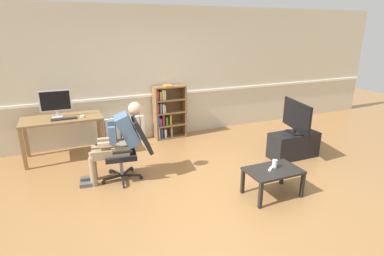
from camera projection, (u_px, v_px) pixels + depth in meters
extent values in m
plane|color=olive|center=(206.00, 192.00, 4.43)|extent=(18.00, 18.00, 0.00)
cube|color=beige|center=(151.00, 74.00, 6.33)|extent=(12.00, 0.10, 2.70)
cube|color=white|center=(153.00, 95.00, 6.40)|extent=(12.00, 0.03, 0.05)
cube|color=olive|center=(23.00, 150.00, 5.02)|extent=(0.06, 0.06, 0.72)
cube|color=olive|center=(103.00, 139.00, 5.50)|extent=(0.06, 0.06, 0.72)
cube|color=olive|center=(99.00, 129.00, 6.02)|extent=(0.06, 0.06, 0.72)
cube|color=olive|center=(26.00, 138.00, 5.54)|extent=(0.06, 0.06, 0.72)
cube|color=olive|center=(62.00, 119.00, 5.40)|extent=(1.36, 0.67, 0.04)
cube|color=silver|center=(58.00, 117.00, 5.42)|extent=(0.18, 0.14, 0.01)
cube|color=silver|center=(57.00, 113.00, 5.42)|extent=(0.04, 0.02, 0.10)
cube|color=silver|center=(55.00, 101.00, 5.35)|extent=(0.52, 0.02, 0.37)
cube|color=black|center=(55.00, 101.00, 5.34)|extent=(0.48, 0.00, 0.33)
cube|color=black|center=(64.00, 119.00, 5.29)|extent=(0.43, 0.12, 0.02)
cube|color=white|center=(82.00, 116.00, 5.41)|extent=(0.06, 0.10, 0.03)
cube|color=brown|center=(155.00, 114.00, 6.37)|extent=(0.03, 0.28, 1.12)
cube|color=brown|center=(184.00, 111.00, 6.61)|extent=(0.03, 0.28, 1.12)
cube|color=brown|center=(168.00, 111.00, 6.61)|extent=(0.64, 0.02, 1.12)
cube|color=brown|center=(170.00, 136.00, 6.66)|extent=(0.61, 0.28, 0.03)
cube|color=brown|center=(170.00, 124.00, 6.57)|extent=(0.61, 0.28, 0.03)
cube|color=brown|center=(170.00, 112.00, 6.49)|extent=(0.61, 0.28, 0.03)
cube|color=brown|center=(169.00, 100.00, 6.40)|extent=(0.61, 0.28, 0.03)
cube|color=brown|center=(169.00, 87.00, 6.32)|extent=(0.61, 0.28, 0.03)
cube|color=white|center=(158.00, 132.00, 6.51)|extent=(0.03, 0.19, 0.23)
cube|color=#2D519E|center=(158.00, 120.00, 6.44)|extent=(0.04, 0.19, 0.23)
cube|color=red|center=(157.00, 108.00, 6.36)|extent=(0.03, 0.19, 0.20)
cube|color=red|center=(157.00, 95.00, 6.26)|extent=(0.04, 0.19, 0.20)
cube|color=#2D519E|center=(161.00, 132.00, 6.55)|extent=(0.04, 0.19, 0.21)
cube|color=#89428E|center=(160.00, 121.00, 6.47)|extent=(0.04, 0.19, 0.16)
cube|color=#6699A3|center=(160.00, 108.00, 6.37)|extent=(0.03, 0.19, 0.21)
cube|color=beige|center=(160.00, 96.00, 6.29)|extent=(0.03, 0.19, 0.18)
cube|color=white|center=(164.00, 133.00, 6.58)|extent=(0.04, 0.19, 0.18)
cube|color=red|center=(162.00, 120.00, 6.48)|extent=(0.04, 0.19, 0.23)
cube|color=white|center=(162.00, 108.00, 6.38)|extent=(0.03, 0.19, 0.19)
cube|color=gold|center=(162.00, 95.00, 6.29)|extent=(0.04, 0.19, 0.22)
cube|color=red|center=(165.00, 133.00, 6.60)|extent=(0.04, 0.19, 0.16)
cube|color=#38844C|center=(166.00, 121.00, 6.49)|extent=(0.04, 0.19, 0.18)
cube|color=beige|center=(164.00, 109.00, 6.40)|extent=(0.02, 0.19, 0.16)
cube|color=beige|center=(164.00, 95.00, 6.32)|extent=(0.04, 0.19, 0.20)
cube|color=beige|center=(170.00, 131.00, 6.63)|extent=(0.02, 0.19, 0.23)
cube|color=gold|center=(170.00, 119.00, 6.54)|extent=(0.03, 0.19, 0.21)
cube|color=orange|center=(168.00, 85.00, 6.30)|extent=(0.16, 0.22, 0.02)
cube|color=white|center=(102.00, 132.00, 6.16)|extent=(0.08, 0.08, 0.52)
cube|color=white|center=(108.00, 132.00, 6.20)|extent=(0.08, 0.08, 0.52)
cube|color=white|center=(113.00, 131.00, 6.23)|extent=(0.08, 0.08, 0.52)
cube|color=white|center=(118.00, 130.00, 6.27)|extent=(0.08, 0.08, 0.52)
cube|color=white|center=(123.00, 130.00, 6.31)|extent=(0.08, 0.08, 0.52)
cube|color=white|center=(128.00, 129.00, 6.35)|extent=(0.08, 0.08, 0.52)
cube|color=white|center=(133.00, 129.00, 6.39)|extent=(0.08, 0.08, 0.52)
cube|color=white|center=(138.00, 128.00, 6.43)|extent=(0.08, 0.08, 0.52)
cube|color=white|center=(142.00, 127.00, 6.47)|extent=(0.08, 0.08, 0.52)
cube|color=black|center=(123.00, 179.00, 4.66)|extent=(0.07, 0.30, 0.02)
cylinder|color=black|center=(124.00, 186.00, 4.53)|extent=(0.03, 0.06, 0.06)
cube|color=black|center=(132.00, 175.00, 4.79)|extent=(0.29, 0.16, 0.02)
cylinder|color=black|center=(141.00, 177.00, 4.80)|extent=(0.06, 0.04, 0.06)
cube|color=black|center=(127.00, 171.00, 4.93)|extent=(0.23, 0.24, 0.02)
cylinder|color=black|center=(132.00, 169.00, 5.07)|extent=(0.05, 0.06, 0.06)
cube|color=black|center=(116.00, 172.00, 4.88)|extent=(0.18, 0.28, 0.02)
cylinder|color=black|center=(110.00, 172.00, 4.98)|extent=(0.05, 0.06, 0.06)
cube|color=black|center=(113.00, 178.00, 4.71)|extent=(0.30, 0.09, 0.02)
cylinder|color=black|center=(104.00, 182.00, 4.64)|extent=(0.06, 0.03, 0.06)
cylinder|color=gray|center=(121.00, 166.00, 4.74)|extent=(0.05, 0.05, 0.30)
cube|color=black|center=(121.00, 155.00, 4.69)|extent=(0.51, 0.51, 0.07)
cube|color=black|center=(142.00, 135.00, 4.69)|extent=(0.33, 0.47, 0.54)
cube|color=black|center=(120.00, 140.00, 4.88)|extent=(0.28, 0.08, 0.03)
cube|color=black|center=(122.00, 152.00, 4.41)|extent=(0.28, 0.08, 0.03)
cube|color=#937F60|center=(120.00, 148.00, 4.65)|extent=(0.30, 0.37, 0.14)
cube|color=#476689|center=(128.00, 129.00, 4.60)|extent=(0.41, 0.38, 0.52)
sphere|color=#D6A884|center=(135.00, 109.00, 4.53)|extent=(0.20, 0.20, 0.20)
cube|color=black|center=(100.00, 144.00, 4.55)|extent=(0.15, 0.05, 0.02)
cube|color=#937F60|center=(106.00, 149.00, 4.70)|extent=(0.43, 0.18, 0.13)
cylinder|color=#937F60|center=(93.00, 166.00, 4.72)|extent=(0.10, 0.10, 0.46)
cube|color=#4C4C51|center=(88.00, 179.00, 4.76)|extent=(0.23, 0.12, 0.06)
cube|color=#937F60|center=(106.00, 154.00, 4.52)|extent=(0.43, 0.18, 0.13)
cylinder|color=#937F60|center=(93.00, 172.00, 4.54)|extent=(0.10, 0.10, 0.46)
cube|color=#4C4C51|center=(88.00, 185.00, 4.57)|extent=(0.23, 0.12, 0.06)
cube|color=#476689|center=(111.00, 129.00, 4.69)|extent=(0.11, 0.09, 0.26)
cube|color=#D6A884|center=(106.00, 140.00, 4.65)|extent=(0.25, 0.10, 0.07)
cube|color=#476689|center=(112.00, 136.00, 4.40)|extent=(0.11, 0.09, 0.26)
cube|color=#D6A884|center=(106.00, 145.00, 4.47)|extent=(0.25, 0.10, 0.07)
cube|color=black|center=(293.00, 145.00, 5.57)|extent=(0.90, 0.40, 0.46)
cube|color=black|center=(295.00, 132.00, 5.50)|extent=(0.27, 0.36, 0.02)
cylinder|color=black|center=(295.00, 131.00, 5.49)|extent=(0.04, 0.04, 0.05)
cube|color=black|center=(297.00, 116.00, 5.40)|extent=(0.24, 0.88, 0.51)
cube|color=white|center=(298.00, 116.00, 5.40)|extent=(0.19, 0.82, 0.47)
cube|color=black|center=(261.00, 196.00, 3.98)|extent=(0.04, 0.04, 0.37)
cube|color=black|center=(302.00, 185.00, 4.24)|extent=(0.04, 0.04, 0.37)
cube|color=black|center=(282.00, 173.00, 4.61)|extent=(0.04, 0.04, 0.37)
cube|color=black|center=(243.00, 181.00, 4.35)|extent=(0.04, 0.04, 0.37)
cube|color=black|center=(273.00, 171.00, 4.23)|extent=(0.76, 0.49, 0.03)
cylinder|color=silver|center=(275.00, 164.00, 4.28)|extent=(0.07, 0.07, 0.11)
cube|color=white|center=(271.00, 169.00, 4.24)|extent=(0.14, 0.12, 0.02)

